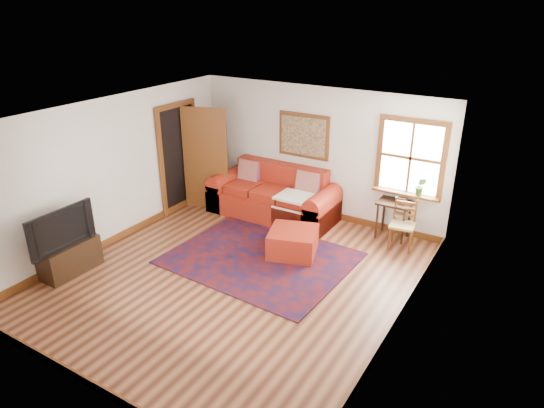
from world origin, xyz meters
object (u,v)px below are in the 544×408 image
Objects in this scene: ladder_back_chair at (403,222)px; media_cabinet at (70,257)px; side_table at (394,208)px; red_ottoman at (293,242)px; red_leather_sofa at (274,199)px.

ladder_back_chair is 0.94× the size of media_cabinet.
side_table is 0.38m from ladder_back_chair.
ladder_back_chair is at bearing 20.92° from red_ottoman.
red_ottoman is 3.53m from media_cabinet.
red_leather_sofa is 2.90× the size of ladder_back_chair.
media_cabinet is (-3.90, -3.75, -0.31)m from side_table.
red_leather_sofa is 2.32m from side_table.
ladder_back_chair is at bearing -46.30° from side_table.
red_ottoman is at bearing 40.47° from media_cabinet.
side_table is 5.42m from media_cabinet.
red_ottoman is 0.83× the size of media_cabinet.
side_table is (2.30, 0.26, 0.24)m from red_leather_sofa.
side_table is (1.21, 1.46, 0.35)m from red_ottoman.
side_table is at bearing 43.87° from media_cabinet.
red_leather_sofa is 1.62m from red_ottoman.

